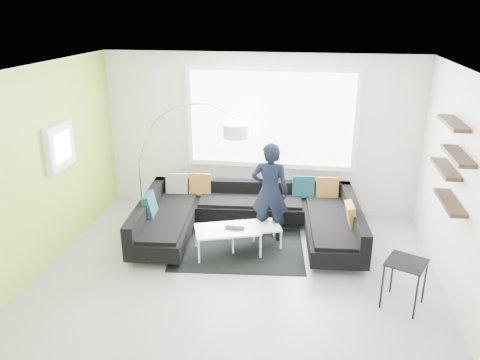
# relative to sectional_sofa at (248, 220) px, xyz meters

# --- Properties ---
(ground) EXTENTS (5.50, 5.50, 0.00)m
(ground) POSITION_rel_sectional_sofa_xyz_m (0.00, -1.24, -0.33)
(ground) COLOR #929297
(ground) RESTS_ON ground
(room_shell) EXTENTS (5.54, 5.04, 2.82)m
(room_shell) POSITION_rel_sectional_sofa_xyz_m (0.04, -1.04, 1.48)
(room_shell) COLOR silver
(room_shell) RESTS_ON ground
(sectional_sofa) EXTENTS (3.62, 2.43, 0.74)m
(sectional_sofa) POSITION_rel_sectional_sofa_xyz_m (0.00, 0.00, 0.00)
(sectional_sofa) COLOR black
(sectional_sofa) RESTS_ON ground
(rug) EXTENTS (2.13, 1.65, 0.01)m
(rug) POSITION_rel_sectional_sofa_xyz_m (-0.10, -0.39, -0.32)
(rug) COLOR black
(rug) RESTS_ON ground
(coffee_table) EXTENTS (1.39, 1.08, 0.40)m
(coffee_table) POSITION_rel_sectional_sofa_xyz_m (-0.06, -0.36, -0.13)
(coffee_table) COLOR white
(coffee_table) RESTS_ON ground
(arc_lamp) EXTENTS (1.90, 0.49, 2.06)m
(arc_lamp) POSITION_rel_sectional_sofa_xyz_m (-1.96, 0.50, 0.70)
(arc_lamp) COLOR silver
(arc_lamp) RESTS_ON ground
(side_table) EXTENTS (0.60, 0.60, 0.62)m
(side_table) POSITION_rel_sectional_sofa_xyz_m (2.14, -1.46, -0.02)
(side_table) COLOR black
(side_table) RESTS_ON ground
(person) EXTENTS (0.61, 0.42, 1.60)m
(person) POSITION_rel_sectional_sofa_xyz_m (0.33, 0.06, 0.47)
(person) COLOR black
(person) RESTS_ON ground
(laptop) EXTENTS (0.31, 0.22, 0.02)m
(laptop) POSITION_rel_sectional_sofa_xyz_m (-0.14, -0.53, 0.09)
(laptop) COLOR black
(laptop) RESTS_ON coffee_table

